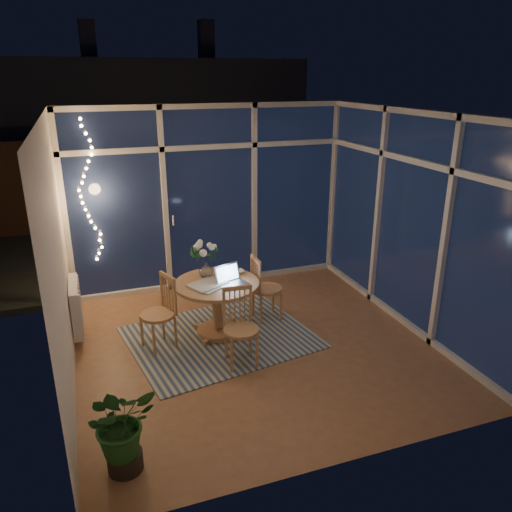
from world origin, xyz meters
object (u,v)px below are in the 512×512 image
Objects in this scene: chair_right at (267,287)px; chair_left at (157,313)px; chair_front at (241,328)px; flower_vase at (206,269)px; dining_table at (218,309)px; laptop at (233,275)px; potted_plant at (122,430)px.

chair_left is at bearing 100.20° from chair_right.
flower_vase is (-0.13, 0.93, 0.35)m from chair_front.
dining_table is 1.15× the size of chair_right.
chair_left is 0.95m from laptop.
laptop reaches higher than dining_table.
chair_front reaches higher than chair_right.
flower_vase is at bearing 59.85° from potted_plant.
flower_vase is (-0.78, 0.01, 0.35)m from chair_right.
chair_left is 1.01m from chair_front.
potted_plant is (-1.29, -1.88, 0.04)m from dining_table.
chair_front is at bearing -118.01° from laptop.
potted_plant reaches higher than dining_table.
flower_vase is at bearing 102.17° from chair_front.
chair_left reaches higher than potted_plant.
dining_table is 3.04× the size of laptop.
dining_table is at bearing -70.65° from flower_vase.
laptop is 2.30m from potted_plant.
chair_left is (-0.72, -0.09, 0.10)m from dining_table.
chair_right is at bearing -1.02° from flower_vase.
chair_left is 4.19× the size of flower_vase.
chair_right is 0.74m from laptop.
chair_front is (0.06, -0.73, 0.10)m from dining_table.
flower_vase is at bearing 88.10° from chair_right.
chair_left is at bearing -173.13° from dining_table.
dining_table is at bearing 104.39° from chair_right.
flower_vase is 0.28× the size of potted_plant.
chair_left reaches higher than dining_table.
laptop is 1.56× the size of flower_vase.
dining_table is 0.74m from chair_front.
chair_right reaches higher than potted_plant.
laptop is (0.88, -0.05, 0.36)m from chair_left.
flower_vase is (0.65, 0.29, 0.34)m from chair_left.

